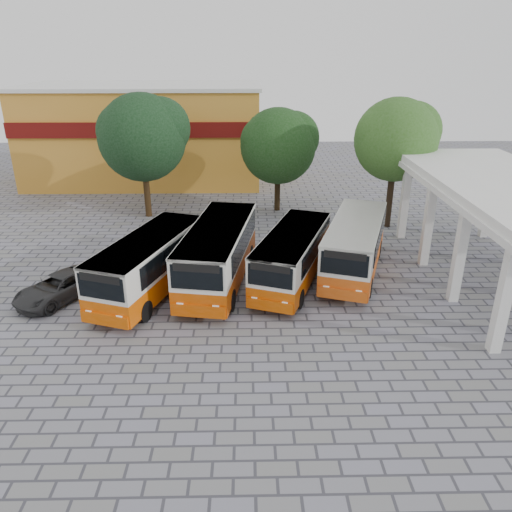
{
  "coord_description": "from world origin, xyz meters",
  "views": [
    {
      "loc": [
        -2.06,
        -19.38,
        11.38
      ],
      "look_at": [
        -1.6,
        3.95,
        1.5
      ],
      "focal_mm": 35.0,
      "sensor_mm": 36.0,
      "label": 1
    }
  ],
  "objects_px": {
    "bus_far_left": "(149,262)",
    "bus_far_right": "(355,244)",
    "parked_car": "(59,287)",
    "bus_centre_left": "(218,251)",
    "bus_centre_right": "(292,255)"
  },
  "relations": [
    {
      "from": "bus_far_left",
      "to": "bus_centre_left",
      "type": "xyz_separation_m",
      "value": [
        3.29,
        1.0,
        0.11
      ]
    },
    {
      "from": "bus_far_left",
      "to": "bus_far_right",
      "type": "relative_size",
      "value": 0.99
    },
    {
      "from": "bus_far_left",
      "to": "bus_centre_right",
      "type": "xyz_separation_m",
      "value": [
        7.05,
        0.95,
        -0.07
      ]
    },
    {
      "from": "bus_centre_right",
      "to": "bus_far_right",
      "type": "height_order",
      "value": "bus_far_right"
    },
    {
      "from": "bus_far_left",
      "to": "parked_car",
      "type": "xyz_separation_m",
      "value": [
        -4.34,
        -0.54,
        -1.05
      ]
    },
    {
      "from": "bus_far_right",
      "to": "parked_car",
      "type": "bearing_deg",
      "value": -150.86
    },
    {
      "from": "bus_far_right",
      "to": "bus_centre_left",
      "type": "bearing_deg",
      "value": -152.07
    },
    {
      "from": "bus_centre_left",
      "to": "bus_centre_right",
      "type": "bearing_deg",
      "value": 8.62
    },
    {
      "from": "bus_centre_right",
      "to": "parked_car",
      "type": "relative_size",
      "value": 1.82
    },
    {
      "from": "bus_far_right",
      "to": "parked_car",
      "type": "xyz_separation_m",
      "value": [
        -14.82,
        -2.7,
        -1.07
      ]
    },
    {
      "from": "bus_centre_left",
      "to": "parked_car",
      "type": "bearing_deg",
      "value": -159.25
    },
    {
      "from": "bus_far_left",
      "to": "bus_far_right",
      "type": "xyz_separation_m",
      "value": [
        10.48,
        2.15,
        0.02
      ]
    },
    {
      "from": "bus_far_left",
      "to": "bus_centre_left",
      "type": "distance_m",
      "value": 3.44
    },
    {
      "from": "bus_far_left",
      "to": "bus_far_right",
      "type": "distance_m",
      "value": 10.7
    },
    {
      "from": "bus_centre_left",
      "to": "bus_far_left",
      "type": "bearing_deg",
      "value": -153.8
    }
  ]
}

